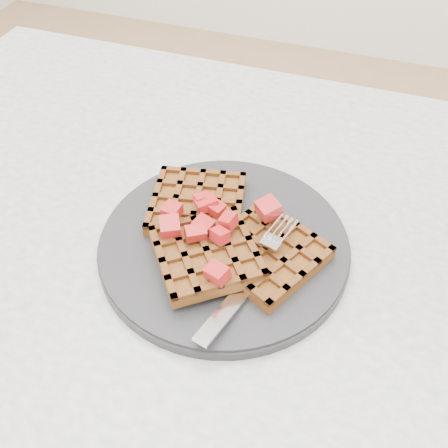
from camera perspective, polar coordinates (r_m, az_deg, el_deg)
name	(u,v)px	position (r m, az deg, el deg)	size (l,w,h in m)	color
table	(257,319)	(0.64, 3.82, -10.79)	(1.20, 0.80, 0.75)	beige
plate	(224,244)	(0.55, 0.00, -2.29)	(0.28, 0.28, 0.02)	black
waffles	(223,235)	(0.54, -0.12, -1.22)	(0.23, 0.21, 0.03)	brown
strawberry_pile	(224,215)	(0.52, 0.00, 1.07)	(0.15, 0.15, 0.02)	maroon
fork	(255,274)	(0.51, 3.51, -5.74)	(0.02, 0.18, 0.02)	silver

